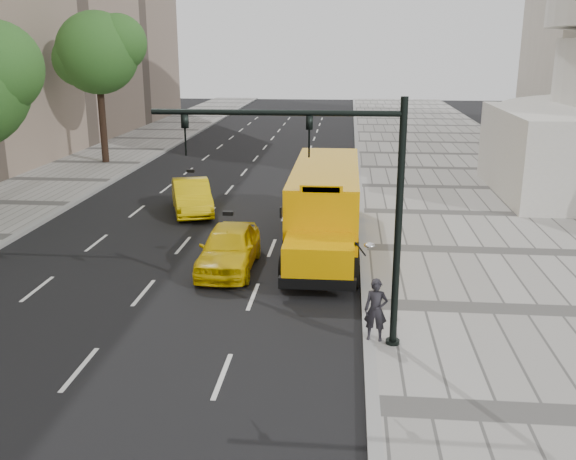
# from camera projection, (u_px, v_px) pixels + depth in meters

# --- Properties ---
(ground) EXTENTS (140.00, 140.00, 0.00)m
(ground) POSITION_uv_depth(u_px,v_px,m) (208.00, 246.00, 24.97)
(ground) COLOR black
(ground) RESTS_ON ground
(sidewalk_museum) EXTENTS (12.00, 140.00, 0.15)m
(sidewalk_museum) POSITION_uv_depth(u_px,v_px,m) (525.00, 253.00, 23.87)
(sidewalk_museum) COLOR #999691
(sidewalk_museum) RESTS_ON ground
(curb_museum) EXTENTS (0.30, 140.00, 0.15)m
(curb_museum) POSITION_uv_depth(u_px,v_px,m) (363.00, 249.00, 24.41)
(curb_museum) COLOR gray
(curb_museum) RESTS_ON ground
(curb_far) EXTENTS (0.30, 140.00, 0.15)m
(curb_far) POSITION_uv_depth(u_px,v_px,m) (12.00, 239.00, 25.66)
(curb_far) COLOR gray
(curb_far) RESTS_ON ground
(tree_c) EXTENTS (5.77, 5.13, 9.62)m
(tree_c) POSITION_uv_depth(u_px,v_px,m) (99.00, 52.00, 40.16)
(tree_c) COLOR black
(tree_c) RESTS_ON ground
(school_bus) EXTENTS (2.96, 11.56, 3.19)m
(school_bus) POSITION_uv_depth(u_px,v_px,m) (325.00, 199.00, 25.00)
(school_bus) COLOR #E39B00
(school_bus) RESTS_ON ground
(taxi_near) EXTENTS (1.88, 4.59, 1.56)m
(taxi_near) POSITION_uv_depth(u_px,v_px,m) (229.00, 248.00, 22.21)
(taxi_near) COLOR yellow
(taxi_near) RESTS_ON ground
(taxi_far) EXTENTS (2.99, 4.91, 1.53)m
(taxi_far) POSITION_uv_depth(u_px,v_px,m) (192.00, 197.00, 29.76)
(taxi_far) COLOR yellow
(taxi_far) RESTS_ON ground
(pedestrian) EXTENTS (0.65, 0.48, 1.66)m
(pedestrian) POSITION_uv_depth(u_px,v_px,m) (376.00, 310.00, 16.50)
(pedestrian) COLOR #252329
(pedestrian) RESTS_ON sidewalk_museum
(traffic_signal) EXTENTS (6.18, 0.36, 6.40)m
(traffic_signal) POSITION_uv_depth(u_px,v_px,m) (341.00, 193.00, 15.53)
(traffic_signal) COLOR black
(traffic_signal) RESTS_ON ground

